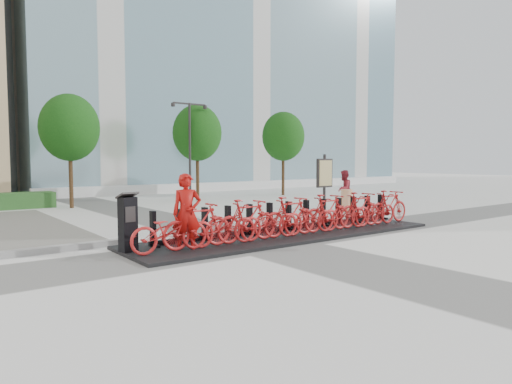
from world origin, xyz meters
TOP-DOWN VIEW (x-y plane):
  - ground at (0.00, 0.00)m, footprint 120.00×120.00m
  - glass_building at (14.00, 26.00)m, footprint 32.00×16.00m
  - tree_1 at (-1.50, 12.00)m, footprint 2.60×2.60m
  - tree_2 at (5.00, 12.00)m, footprint 2.60×2.60m
  - tree_3 at (11.00, 12.00)m, footprint 2.60×2.60m
  - streetlamp at (4.00, 11.00)m, footprint 2.00×0.20m
  - dock_pad at (1.30, 0.30)m, footprint 9.60×2.40m
  - dock_rail_posts at (1.72, 0.77)m, footprint 8.74×0.50m
  - bike_0 at (-2.60, -0.05)m, footprint 1.88×0.65m
  - bike_1 at (-1.88, -0.05)m, footprint 1.82×0.51m
  - bike_2 at (-1.16, -0.05)m, footprint 1.88×0.65m
  - bike_3 at (-0.44, -0.05)m, footprint 1.82×0.51m
  - bike_4 at (0.28, -0.05)m, footprint 1.88×0.65m
  - bike_5 at (1.00, -0.05)m, footprint 1.82×0.51m
  - bike_6 at (1.72, -0.05)m, footprint 1.88×0.65m
  - bike_7 at (2.44, -0.05)m, footprint 1.82×0.51m
  - bike_8 at (3.16, -0.05)m, footprint 1.88×0.65m
  - bike_9 at (3.88, -0.05)m, footprint 1.82×0.51m
  - bike_10 at (4.60, -0.05)m, footprint 1.88×0.65m
  - bike_11 at (5.32, -0.05)m, footprint 1.82×0.51m
  - kiosk at (-3.33, 0.57)m, footprint 0.46×0.40m
  - worker_red at (-2.16, -0.04)m, footprint 0.78×0.63m
  - pedestrian at (8.15, 4.46)m, footprint 1.00×0.89m
  - construction_barrel at (7.33, 3.58)m, footprint 0.63×0.63m
  - map_sign at (5.15, 2.74)m, footprint 0.78×0.15m

SIDE VIEW (x-z plane):
  - ground at x=0.00m, z-range 0.00..0.00m
  - dock_pad at x=1.30m, z-range 0.00..0.08m
  - construction_barrel at x=7.33m, z-range 0.00..0.92m
  - dock_rail_posts at x=1.72m, z-range 0.08..0.93m
  - bike_0 at x=-2.60m, z-range 0.08..1.07m
  - bike_2 at x=-1.16m, z-range 0.08..1.07m
  - bike_4 at x=0.28m, z-range 0.08..1.07m
  - bike_6 at x=1.72m, z-range 0.08..1.07m
  - bike_8 at x=3.16m, z-range 0.08..1.07m
  - bike_10 at x=4.60m, z-range 0.08..1.07m
  - bike_1 at x=-1.88m, z-range 0.08..1.17m
  - bike_3 at x=-0.44m, z-range 0.08..1.17m
  - bike_5 at x=1.00m, z-range 0.08..1.17m
  - bike_7 at x=2.44m, z-range 0.08..1.17m
  - bike_9 at x=3.88m, z-range 0.08..1.17m
  - bike_11 at x=5.32m, z-range 0.08..1.17m
  - kiosk at x=-3.33m, z-range 0.05..1.41m
  - pedestrian at x=8.15m, z-range 0.00..1.71m
  - worker_red at x=-2.16m, z-range 0.00..1.85m
  - map_sign at x=5.15m, z-range 0.38..2.75m
  - streetlamp at x=4.00m, z-range 0.63..5.63m
  - tree_1 at x=-1.50m, z-range 1.04..6.14m
  - tree_2 at x=5.00m, z-range 1.04..6.14m
  - tree_3 at x=11.00m, z-range 1.04..6.14m
  - glass_building at x=14.00m, z-range 0.00..24.00m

